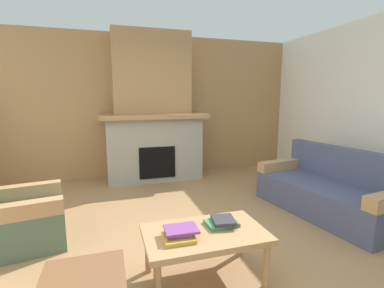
{
  "coord_description": "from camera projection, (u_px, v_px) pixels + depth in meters",
  "views": [
    {
      "loc": [
        -0.82,
        -2.52,
        1.51
      ],
      "look_at": [
        0.28,
        1.06,
        0.89
      ],
      "focal_mm": 25.89,
      "sensor_mm": 36.0,
      "label": 1
    }
  ],
  "objects": [
    {
      "name": "book_stack_near_edge",
      "position": [
        180.0,
        234.0,
        2.15
      ],
      "size": [
        0.28,
        0.24,
        0.08
      ],
      "color": "gold",
      "rests_on": "coffee_table"
    },
    {
      "name": "ground",
      "position": [
        196.0,
        246.0,
        2.86
      ],
      "size": [
        9.0,
        9.0,
        0.0
      ],
      "primitive_type": "plane",
      "color": "#9E754C"
    },
    {
      "name": "book_stack_center",
      "position": [
        222.0,
        222.0,
        2.38
      ],
      "size": [
        0.28,
        0.24,
        0.06
      ],
      "color": "#3D7F4C",
      "rests_on": "coffee_table"
    },
    {
      "name": "armchair",
      "position": [
        18.0,
        218.0,
        2.84
      ],
      "size": [
        0.88,
        0.88,
        0.85
      ],
      "color": "#4C604C",
      "rests_on": "ground"
    },
    {
      "name": "fireplace",
      "position": [
        153.0,
        117.0,
        5.15
      ],
      "size": [
        1.9,
        0.82,
        2.7
      ],
      "color": "gray",
      "rests_on": "ground"
    },
    {
      "name": "coffee_table",
      "position": [
        205.0,
        237.0,
        2.28
      ],
      "size": [
        1.0,
        0.6,
        0.43
      ],
      "color": "tan",
      "rests_on": "ground"
    },
    {
      "name": "couch",
      "position": [
        329.0,
        192.0,
        3.67
      ],
      "size": [
        1.08,
        1.9,
        0.85
      ],
      "color": "#474C6B",
      "rests_on": "ground"
    },
    {
      "name": "wall_back_wood_panel",
      "position": [
        150.0,
        106.0,
        5.47
      ],
      "size": [
        6.0,
        0.12,
        2.7
      ],
      "primitive_type": "cube",
      "color": "#A87A4C",
      "rests_on": "ground"
    }
  ]
}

